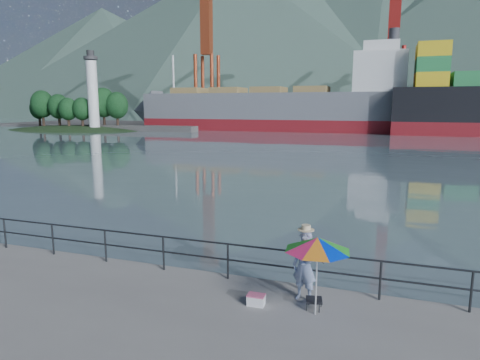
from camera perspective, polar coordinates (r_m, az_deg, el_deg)
name	(u,v)px	position (r m, az deg, el deg)	size (l,w,h in m)	color
harbor_water	(371,121)	(138.95, 17.11, 7.59)	(500.00, 280.00, 0.00)	slate
far_dock	(412,127)	(102.02, 21.97, 6.60)	(200.00, 40.00, 0.40)	#514F4C
guardrail	(195,257)	(12.35, -6.04, -10.12)	(22.00, 0.06, 1.03)	#2D3033
mountains	(476,33)	(221.31, 28.94, 16.79)	(600.00, 332.80, 80.00)	#385147
lighthouse_islet	(73,128)	(92.85, -21.36, 6.53)	(48.00, 26.40, 19.20)	#263F1E
fisherman	(305,266)	(10.73, 8.66, -11.26)	(0.65, 0.42, 1.78)	#2E4D84
beach_umbrella	(318,244)	(9.81, 10.30, -8.40)	(1.87, 1.87, 1.84)	white
folding_stool	(314,304)	(10.64, 9.83, -15.93)	(0.44, 0.44, 0.25)	black
cooler_bag	(256,300)	(10.68, 2.16, -15.74)	(0.41, 0.27, 0.23)	silver
fishing_rod	(316,284)	(12.01, 10.04, -13.50)	(0.02, 0.02, 2.25)	black
bulk_carrier	(292,108)	(84.84, 6.96, 9.44)	(56.23, 9.73, 14.50)	maroon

